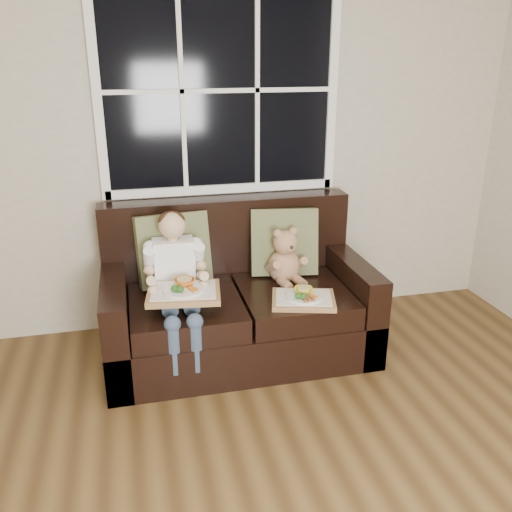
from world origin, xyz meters
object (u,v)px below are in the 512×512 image
object	(u,v)px
loveseat	(236,305)
child	(176,272)
tray_right	(304,298)
teddy_bear	(285,259)
tray_left	(184,291)

from	to	relation	value
loveseat	child	world-z (taller)	child
child	tray_right	bearing A→B (deg)	-16.62
child	teddy_bear	bearing A→B (deg)	10.01
tray_left	tray_right	xyz separation A→B (m)	(0.72, -0.05, -0.10)
tray_right	loveseat	bearing A→B (deg)	151.84
child	tray_right	world-z (taller)	child
teddy_bear	tray_right	xyz separation A→B (m)	(0.02, -0.35, -0.12)
tray_left	loveseat	bearing A→B (deg)	45.73
child	tray_right	distance (m)	0.80
loveseat	tray_left	bearing A→B (deg)	-142.27
loveseat	tray_left	xyz separation A→B (m)	(-0.37, -0.29, 0.27)
loveseat	teddy_bear	world-z (taller)	loveseat
tray_left	tray_right	distance (m)	0.73
teddy_bear	tray_left	world-z (taller)	teddy_bear
loveseat	child	xyz separation A→B (m)	(-0.40, -0.12, 0.33)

